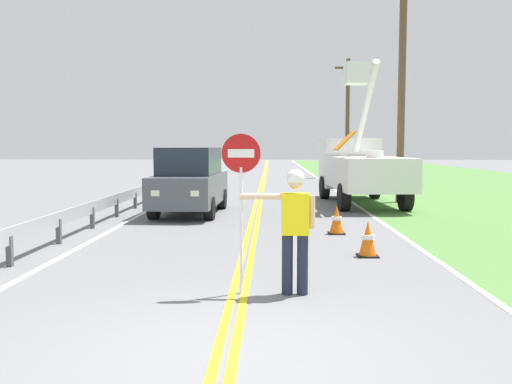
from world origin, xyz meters
name	(u,v)px	position (x,y,z in m)	size (l,w,h in m)	color
ground_plane	(224,360)	(0.00, 0.00, 0.00)	(160.00, 160.00, 0.00)	slate
centerline_yellow_left	(259,192)	(-0.09, 20.00, 0.01)	(0.11, 110.00, 0.01)	yellow
centerline_yellow_right	(262,192)	(0.09, 20.00, 0.01)	(0.11, 110.00, 0.01)	yellow
edge_line_right	(338,192)	(3.60, 20.00, 0.01)	(0.12, 110.00, 0.01)	silver
edge_line_left	(183,192)	(-3.60, 20.00, 0.01)	(0.12, 110.00, 0.01)	silver
flagger_worker	(294,223)	(0.81, 2.48, 1.05)	(1.09, 0.25, 1.83)	#1E2338
stop_sign_paddle	(241,177)	(0.04, 2.50, 1.71)	(0.56, 0.04, 2.33)	silver
utility_bucket_truck	(359,166)	(3.79, 15.39, 1.41)	(2.67, 6.91, 5.31)	white
oncoming_suv_nearest	(190,180)	(-2.08, 11.92, 1.06)	(2.05, 4.67, 2.10)	#4C5156
utility_pole_near	(402,80)	(5.40, 15.71, 4.63)	(1.80, 0.28, 8.89)	brown
utility_pole_mid	(348,116)	(5.73, 32.70, 4.20)	(1.80, 0.28, 8.05)	brown
traffic_cone_lead	(368,239)	(2.36, 5.27, 0.34)	(0.40, 0.40, 0.70)	orange
traffic_cone_mid	(337,220)	(2.09, 8.03, 0.34)	(0.40, 0.40, 0.70)	orange
guardrail_left_shoulder	(143,191)	(-4.20, 14.48, 0.52)	(0.10, 32.00, 0.71)	#9EA0A3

